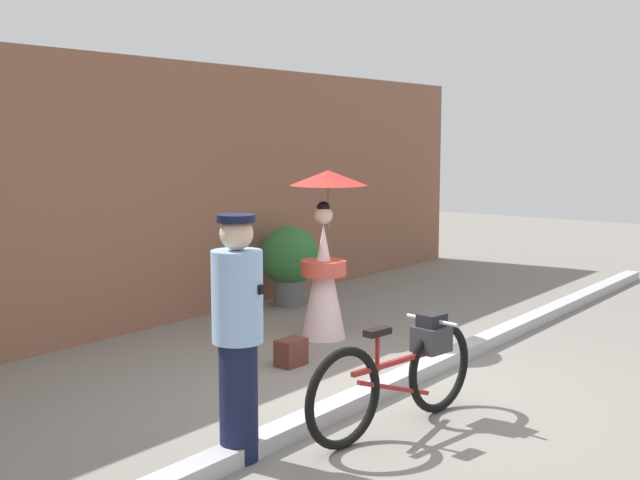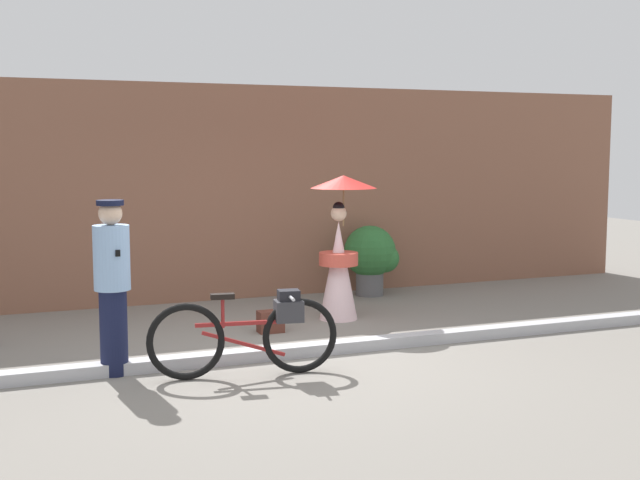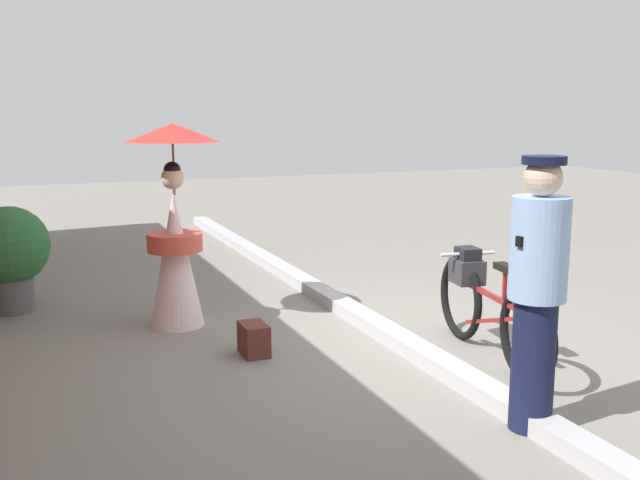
{
  "view_description": "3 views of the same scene",
  "coord_description": "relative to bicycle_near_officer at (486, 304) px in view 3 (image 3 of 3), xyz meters",
  "views": [
    {
      "loc": [
        -5.48,
        -3.56,
        2.16
      ],
      "look_at": [
        -0.16,
        0.54,
        1.29
      ],
      "focal_mm": 44.87,
      "sensor_mm": 36.0,
      "label": 1
    },
    {
      "loc": [
        -2.69,
        -7.72,
        2.14
      ],
      "look_at": [
        0.56,
        0.51,
        1.14
      ],
      "focal_mm": 45.64,
      "sensor_mm": 36.0,
      "label": 2
    },
    {
      "loc": [
        -5.0,
        2.77,
        1.91
      ],
      "look_at": [
        0.01,
        0.67,
        0.93
      ],
      "focal_mm": 39.98,
      "sensor_mm": 36.0,
      "label": 3
    }
  ],
  "objects": [
    {
      "name": "sidewalk_curb",
      "position": [
        0.53,
        0.52,
        -0.36
      ],
      "size": [
        14.0,
        0.2,
        0.12
      ],
      "primitive_type": "cube",
      "color": "#B2B2B7",
      "rests_on": "ground_plane"
    },
    {
      "name": "backpack_on_pavement",
      "position": [
        0.73,
        1.67,
        -0.29
      ],
      "size": [
        0.29,
        0.19,
        0.25
      ],
      "color": "#592D23",
      "rests_on": "ground_plane"
    },
    {
      "name": "person_with_parasol",
      "position": [
        1.77,
        2.07,
        0.5
      ],
      "size": [
        0.83,
        0.83,
        1.81
      ],
      "color": "silver",
      "rests_on": "ground_plane"
    },
    {
      "name": "bicycle_near_officer",
      "position": [
        0.0,
        0.0,
        0.0
      ],
      "size": [
        1.79,
        0.48,
        0.81
      ],
      "color": "black",
      "rests_on": "ground_plane"
    },
    {
      "name": "potted_plant_by_door",
      "position": [
        2.86,
        3.44,
        0.17
      ],
      "size": [
        0.78,
        0.76,
        1.03
      ],
      "color": "#59595B",
      "rests_on": "ground_plane"
    },
    {
      "name": "person_officer",
      "position": [
        -1.2,
        0.53,
        0.46
      ],
      "size": [
        0.34,
        0.38,
        1.66
      ],
      "color": "#141938",
      "rests_on": "ground_plane"
    },
    {
      "name": "ground_plane",
      "position": [
        0.53,
        0.52,
        -0.42
      ],
      "size": [
        30.0,
        30.0,
        0.0
      ],
      "primitive_type": "plane",
      "color": "gray"
    }
  ]
}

